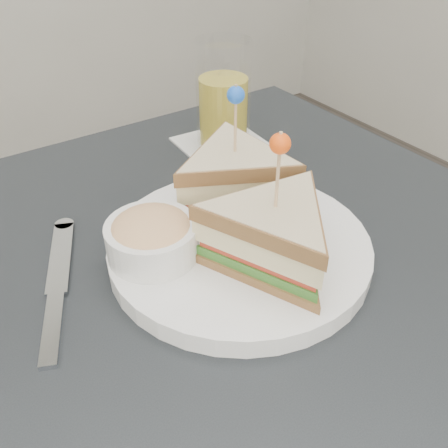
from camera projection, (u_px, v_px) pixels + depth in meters
table at (222, 315)px, 0.60m from camera, size 0.80×0.80×0.75m
plate_meal at (240, 217)px, 0.55m from camera, size 0.39×0.39×0.17m
cutlery_knife at (57, 288)px, 0.53m from camera, size 0.11×0.22×0.01m
drink_set at (223, 102)px, 0.75m from camera, size 0.14×0.14×0.17m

